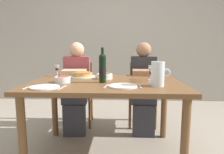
% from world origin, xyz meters
% --- Properties ---
extents(ground_plane, '(8.00, 8.00, 0.00)m').
position_xyz_m(ground_plane, '(0.00, 0.00, 0.00)').
color(ground_plane, gray).
extents(back_wall, '(8.00, 0.10, 2.80)m').
position_xyz_m(back_wall, '(0.00, 2.20, 1.40)').
color(back_wall, '#B2ADA3').
rests_on(back_wall, ground).
extents(dining_table, '(1.50, 1.00, 0.76)m').
position_xyz_m(dining_table, '(0.00, 0.00, 0.67)').
color(dining_table, brown).
rests_on(dining_table, ground).
extents(wine_bottle, '(0.07, 0.07, 0.34)m').
position_xyz_m(wine_bottle, '(-0.03, -0.04, 0.90)').
color(wine_bottle, black).
rests_on(wine_bottle, dining_table).
extents(water_pitcher, '(0.17, 0.12, 0.22)m').
position_xyz_m(water_pitcher, '(0.47, -0.20, 0.86)').
color(water_pitcher, silver).
rests_on(water_pitcher, dining_table).
extents(baked_tart, '(0.30, 0.30, 0.06)m').
position_xyz_m(baked_tart, '(-0.29, 0.31, 0.79)').
color(baked_tart, silver).
rests_on(baked_tart, dining_table).
extents(salad_bowl, '(0.16, 0.16, 0.07)m').
position_xyz_m(salad_bowl, '(-0.41, -0.06, 0.79)').
color(salad_bowl, silver).
rests_on(salad_bowl, dining_table).
extents(olive_bowl, '(0.17, 0.17, 0.06)m').
position_xyz_m(olive_bowl, '(-0.03, 0.19, 0.79)').
color(olive_bowl, white).
rests_on(olive_bowl, dining_table).
extents(wine_glass_left_diner, '(0.06, 0.06, 0.15)m').
position_xyz_m(wine_glass_left_diner, '(0.61, 0.40, 0.86)').
color(wine_glass_left_diner, silver).
rests_on(wine_glass_left_diner, dining_table).
extents(wine_glass_right_diner, '(0.07, 0.07, 0.14)m').
position_xyz_m(wine_glass_right_diner, '(0.45, 0.01, 0.86)').
color(wine_glass_right_diner, silver).
rests_on(wine_glass_right_diner, dining_table).
extents(wine_glass_centre, '(0.06, 0.06, 0.13)m').
position_xyz_m(wine_glass_centre, '(-0.59, 0.34, 0.85)').
color(wine_glass_centre, silver).
rests_on(wine_glass_centre, dining_table).
extents(wine_glass_spare, '(0.06, 0.06, 0.15)m').
position_xyz_m(wine_glass_spare, '(0.46, 0.13, 0.87)').
color(wine_glass_spare, silver).
rests_on(wine_glass_spare, dining_table).
extents(dinner_plate_left_setting, '(0.26, 0.26, 0.01)m').
position_xyz_m(dinner_plate_left_setting, '(0.17, -0.24, 0.77)').
color(dinner_plate_left_setting, white).
rests_on(dinner_plate_left_setting, dining_table).
extents(dinner_plate_right_setting, '(0.25, 0.25, 0.01)m').
position_xyz_m(dinner_plate_right_setting, '(-0.50, -0.32, 0.77)').
color(dinner_plate_right_setting, silver).
rests_on(dinner_plate_right_setting, dining_table).
extents(fork_left_setting, '(0.04, 0.16, 0.00)m').
position_xyz_m(fork_left_setting, '(0.02, -0.24, 0.76)').
color(fork_left_setting, silver).
rests_on(fork_left_setting, dining_table).
extents(knife_left_setting, '(0.02, 0.18, 0.00)m').
position_xyz_m(knife_left_setting, '(0.32, -0.24, 0.76)').
color(knife_left_setting, silver).
rests_on(knife_left_setting, dining_table).
extents(knife_right_setting, '(0.03, 0.18, 0.00)m').
position_xyz_m(knife_right_setting, '(-0.35, -0.32, 0.76)').
color(knife_right_setting, silver).
rests_on(knife_right_setting, dining_table).
extents(spoon_right_setting, '(0.03, 0.16, 0.00)m').
position_xyz_m(spoon_right_setting, '(-0.65, -0.32, 0.76)').
color(spoon_right_setting, silver).
rests_on(spoon_right_setting, dining_table).
extents(chair_left, '(0.43, 0.43, 0.87)m').
position_xyz_m(chair_left, '(-0.46, 0.88, 0.50)').
color(chair_left, brown).
rests_on(chair_left, ground).
extents(diner_left, '(0.36, 0.52, 1.16)m').
position_xyz_m(diner_left, '(-0.44, 0.65, 0.62)').
color(diner_left, '#8E3D42').
rests_on(diner_left, ground).
extents(chair_right, '(0.42, 0.42, 0.87)m').
position_xyz_m(chair_right, '(0.45, 0.91, 0.50)').
color(chair_right, brown).
rests_on(chair_right, ground).
extents(diner_right, '(0.35, 0.52, 1.16)m').
position_xyz_m(diner_right, '(0.44, 0.67, 0.62)').
color(diner_right, '#2D2D33').
rests_on(diner_right, ground).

